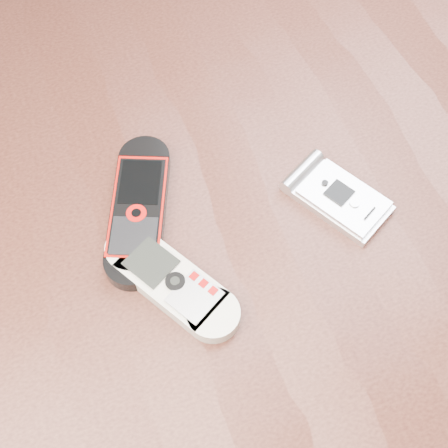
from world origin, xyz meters
TOP-DOWN VIEW (x-y plane):
  - ground at (0.00, 0.00)m, footprint 4.00×4.00m
  - table at (0.00, 0.00)m, footprint 1.20×0.80m
  - nokia_white at (-0.06, -0.04)m, footprint 0.11×0.15m
  - nokia_black_red at (-0.06, 0.04)m, footprint 0.11×0.17m
  - motorola_razr at (0.12, -0.01)m, footprint 0.09×0.11m

SIDE VIEW (x-z plane):
  - ground at x=0.00m, z-range 0.00..0.00m
  - table at x=0.00m, z-range 0.27..1.02m
  - motorola_razr at x=0.12m, z-range 0.75..0.77m
  - nokia_white at x=-0.06m, z-range 0.75..0.77m
  - nokia_black_red at x=-0.06m, z-range 0.75..0.77m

